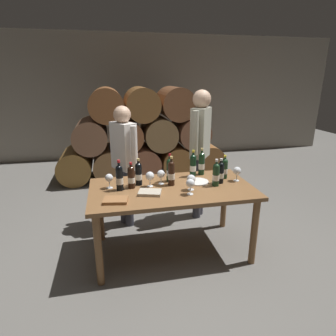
{
  "coord_description": "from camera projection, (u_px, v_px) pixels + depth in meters",
  "views": [
    {
      "loc": [
        -0.6,
        -2.67,
        1.86
      ],
      "look_at": [
        0.0,
        0.2,
        0.91
      ],
      "focal_mm": 30.1,
      "sensor_mm": 36.0,
      "label": 1
    }
  ],
  "objects": [
    {
      "name": "wine_bottle_8",
      "position": [
        139.0,
        174.0,
        2.98
      ],
      "size": [
        0.07,
        0.07,
        0.29
      ],
      "color": "black",
      "rests_on": "dining_table"
    },
    {
      "name": "serving_plate",
      "position": [
        198.0,
        182.0,
        3.09
      ],
      "size": [
        0.24,
        0.24,
        0.01
      ],
      "primitive_type": "cylinder",
      "color": "white",
      "rests_on": "dining_table"
    },
    {
      "name": "wine_bottle_2",
      "position": [
        221.0,
        172.0,
        3.03
      ],
      "size": [
        0.07,
        0.07,
        0.28
      ],
      "color": "black",
      "rests_on": "dining_table"
    },
    {
      "name": "wine_bottle_7",
      "position": [
        202.0,
        163.0,
        3.3
      ],
      "size": [
        0.07,
        0.07,
        0.32
      ],
      "color": "#19381E",
      "rests_on": "dining_table"
    },
    {
      "name": "wine_bottle_4",
      "position": [
        170.0,
        170.0,
        3.08
      ],
      "size": [
        0.07,
        0.07,
        0.31
      ],
      "color": "#19381E",
      "rests_on": "dining_table"
    },
    {
      "name": "wine_bottle_5",
      "position": [
        171.0,
        173.0,
        2.97
      ],
      "size": [
        0.07,
        0.07,
        0.32
      ],
      "color": "black",
      "rests_on": "dining_table"
    },
    {
      "name": "wine_bottle_3",
      "position": [
        119.0,
        177.0,
        2.83
      ],
      "size": [
        0.07,
        0.07,
        0.32
      ],
      "color": "black",
      "rests_on": "dining_table"
    },
    {
      "name": "wine_glass_1",
      "position": [
        190.0,
        184.0,
        2.74
      ],
      "size": [
        0.09,
        0.09,
        0.16
      ],
      "color": "white",
      "rests_on": "dining_table"
    },
    {
      "name": "taster_seated_left",
      "position": [
        124.0,
        157.0,
        3.48
      ],
      "size": [
        0.32,
        0.43,
        1.54
      ],
      "color": "#383842",
      "rests_on": "ground_plane"
    },
    {
      "name": "sommelier_presenting",
      "position": [
        200.0,
        143.0,
        3.66
      ],
      "size": [
        0.33,
        0.42,
        1.72
      ],
      "color": "#383842",
      "rests_on": "ground_plane"
    },
    {
      "name": "wine_glass_4",
      "position": [
        191.0,
        179.0,
        2.84
      ],
      "size": [
        0.09,
        0.09,
        0.16
      ],
      "color": "white",
      "rests_on": "dining_table"
    },
    {
      "name": "wine_bottle_1",
      "position": [
        216.0,
        174.0,
        2.95
      ],
      "size": [
        0.07,
        0.07,
        0.29
      ],
      "color": "#19381E",
      "rests_on": "dining_table"
    },
    {
      "name": "tasting_notebook",
      "position": [
        116.0,
        200.0,
        2.6
      ],
      "size": [
        0.24,
        0.19,
        0.03
      ],
      "primitive_type": "cube",
      "rotation": [
        0.0,
        0.0,
        -0.17
      ],
      "color": "#936038",
      "rests_on": "dining_table"
    },
    {
      "name": "ground_plane",
      "position": [
        172.0,
        250.0,
        3.18
      ],
      "size": [
        14.0,
        14.0,
        0.0
      ],
      "primitive_type": "plane",
      "color": "#66635E"
    },
    {
      "name": "wine_glass_0",
      "position": [
        237.0,
        171.0,
        3.1
      ],
      "size": [
        0.09,
        0.09,
        0.16
      ],
      "color": "white",
      "rests_on": "dining_table"
    },
    {
      "name": "wine_glass_2",
      "position": [
        161.0,
        174.0,
        3.0
      ],
      "size": [
        0.08,
        0.08,
        0.16
      ],
      "color": "white",
      "rests_on": "dining_table"
    },
    {
      "name": "wine_bottle_0",
      "position": [
        131.0,
        177.0,
        2.89
      ],
      "size": [
        0.07,
        0.07,
        0.28
      ],
      "color": "black",
      "rests_on": "dining_table"
    },
    {
      "name": "wine_bottle_6",
      "position": [
        224.0,
        168.0,
        3.18
      ],
      "size": [
        0.07,
        0.07,
        0.27
      ],
      "color": "#19381E",
      "rests_on": "dining_table"
    },
    {
      "name": "wine_glass_5",
      "position": [
        109.0,
        178.0,
        2.89
      ],
      "size": [
        0.08,
        0.08,
        0.16
      ],
      "color": "white",
      "rests_on": "dining_table"
    },
    {
      "name": "wine_glass_3",
      "position": [
        150.0,
        176.0,
        2.93
      ],
      "size": [
        0.09,
        0.09,
        0.16
      ],
      "color": "white",
      "rests_on": "dining_table"
    },
    {
      "name": "cellar_back_wall",
      "position": [
        133.0,
        97.0,
        6.66
      ],
      "size": [
        10.0,
        0.24,
        2.8
      ],
      "primitive_type": "cube",
      "color": "gray",
      "rests_on": "ground_plane"
    },
    {
      "name": "wine_bottle_9",
      "position": [
        193.0,
        165.0,
        3.23
      ],
      "size": [
        0.07,
        0.07,
        0.31
      ],
      "color": "black",
      "rests_on": "dining_table"
    },
    {
      "name": "leather_ledger",
      "position": [
        150.0,
        192.0,
        2.78
      ],
      "size": [
        0.26,
        0.21,
        0.03
      ],
      "primitive_type": "cube",
      "rotation": [
        0.0,
        0.0,
        -0.28
      ],
      "color": "#B2A893",
      "rests_on": "dining_table"
    },
    {
      "name": "barrel_stack",
      "position": [
        142.0,
        138.0,
        5.37
      ],
      "size": [
        3.12,
        0.9,
        1.69
      ],
      "color": "olive",
      "rests_on": "ground_plane"
    },
    {
      "name": "dining_table",
      "position": [
        172.0,
        195.0,
        2.97
      ],
      "size": [
        1.7,
        0.9,
        0.76
      ],
      "color": "brown",
      "rests_on": "ground_plane"
    }
  ]
}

